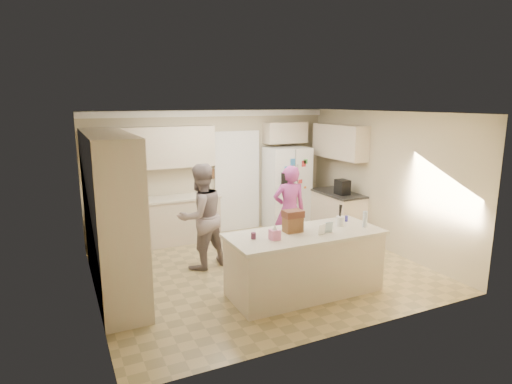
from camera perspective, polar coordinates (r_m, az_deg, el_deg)
name	(u,v)px	position (r m, az deg, el deg)	size (l,w,h in m)	color
floor	(259,269)	(7.35, 0.47, -10.24)	(5.20, 4.60, 0.02)	#9F8A58
ceiling	(260,112)	(6.81, 0.51, 10.63)	(5.20, 4.60, 0.02)	white
wall_back	(212,173)	(9.06, -5.88, 2.58)	(5.20, 0.02, 2.60)	#C5B895
wall_front	(347,232)	(5.05, 12.00, -5.23)	(5.20, 0.02, 2.60)	#C5B895
wall_left	(89,211)	(6.31, -21.40, -2.34)	(0.02, 4.60, 2.60)	#C5B895
wall_right	(384,181)	(8.41, 16.72, 1.40)	(0.02, 4.60, 2.60)	#C5B895
crown_back	(212,113)	(8.90, -5.94, 10.37)	(5.20, 0.08, 0.12)	white
pantry_bank	(111,214)	(6.56, -18.75, -2.75)	(0.60, 2.60, 2.35)	beige
back_base_cab	(163,222)	(8.65, -12.28, -3.93)	(2.20, 0.60, 0.88)	beige
back_countertop	(162,199)	(8.53, -12.40, -0.97)	(2.24, 0.63, 0.04)	beige
back_upper_cab	(158,148)	(8.49, -12.91, 5.80)	(2.20, 0.35, 0.80)	beige
doorway_opening	(237,182)	(9.27, -2.58, 1.28)	(0.90, 0.06, 2.10)	black
doorway_casing	(237,183)	(9.24, -2.50, 1.24)	(1.02, 0.03, 2.22)	white
wall_frame_upper	(213,161)	(8.99, -5.71, 4.13)	(0.15, 0.02, 0.20)	brown
wall_frame_lower	(214,174)	(9.03, -5.67, 2.43)	(0.15, 0.02, 0.20)	brown
refrigerator	(287,188)	(9.43, 4.10, 0.51)	(0.90, 0.70, 1.80)	white
fridge_seam	(295,191)	(9.13, 5.19, 0.11)	(0.01, 0.02, 1.78)	gray
fridge_dispenser	(286,181)	(8.96, 4.04, 1.54)	(0.22, 0.03, 0.35)	black
fridge_handle_l	(293,185)	(9.06, 4.98, 0.99)	(0.02, 0.02, 0.85)	silver
fridge_handle_r	(297,184)	(9.11, 5.53, 1.04)	(0.02, 0.02, 0.85)	silver
over_fridge_cab	(285,133)	(9.48, 3.93, 7.90)	(0.95, 0.35, 0.45)	beige
right_base_cab	(337,215)	(9.16, 10.79, -2.97)	(0.60, 1.20, 0.88)	beige
right_countertop	(338,193)	(9.05, 10.85, -0.16)	(0.63, 1.24, 0.04)	#2D2B28
right_upper_cab	(339,142)	(9.13, 11.06, 6.61)	(0.35, 1.50, 0.70)	beige
coffee_maker	(342,187)	(8.83, 11.44, 0.65)	(0.22, 0.28, 0.30)	black
island_base	(304,264)	(6.38, 6.48, -9.53)	(2.20, 0.90, 0.88)	beige
island_top	(305,234)	(6.23, 6.58, -5.59)	(2.28, 0.96, 0.05)	beige
utensil_crock	(340,221)	(6.59, 11.19, -3.84)	(0.13, 0.13, 0.15)	white
tissue_box	(275,235)	(5.85, 2.51, -5.70)	(0.13, 0.13, 0.14)	pink
tissue_plume	(275,227)	(5.82, 2.52, -4.66)	(0.08, 0.08, 0.08)	white
dollhouse_body	(293,224)	(6.19, 4.93, -4.34)	(0.26, 0.18, 0.22)	brown
dollhouse_roof	(293,214)	(6.15, 4.96, -2.91)	(0.28, 0.20, 0.10)	#592D1E
jam_jar	(253,236)	(5.88, -0.34, -5.85)	(0.07, 0.07, 0.09)	#59263F
greeting_card_a	(322,229)	(6.11, 8.79, -4.95)	(0.12, 0.01, 0.16)	white
greeting_card_b	(329,227)	(6.24, 9.68, -4.65)	(0.12, 0.01, 0.16)	silver
water_bottle	(365,219)	(6.61, 14.33, -3.54)	(0.07, 0.07, 0.24)	silver
shaker_salt	(343,219)	(6.83, 11.49, -3.56)	(0.05, 0.05, 0.09)	#3634A8
shaker_pepper	(346,219)	(6.87, 11.96, -3.48)	(0.05, 0.05, 0.09)	#3634A8
teen_boy	(201,217)	(7.20, -7.36, -3.26)	(0.86, 0.67, 1.78)	gray
teen_girl	(289,210)	(7.81, 4.45, -2.45)	(0.60, 0.40, 1.66)	#A53887
fridge_magnets	(295,191)	(9.12, 5.22, 0.10)	(0.76, 0.02, 1.44)	tan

